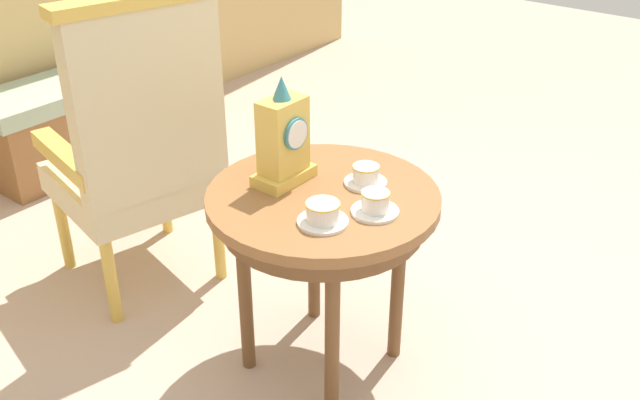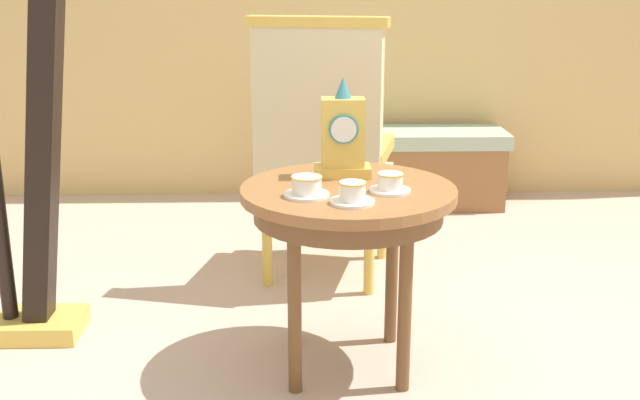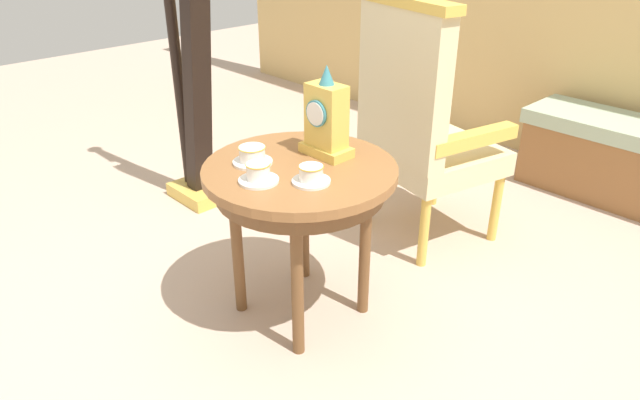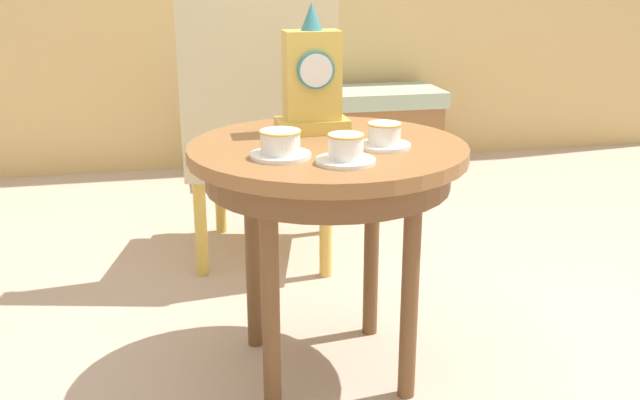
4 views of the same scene
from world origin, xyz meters
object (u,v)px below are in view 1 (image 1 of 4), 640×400
(window_bench, at_px, (85,117))
(teacup_left, at_px, (323,214))
(armchair, at_px, (139,145))
(teacup_right, at_px, (375,204))
(mantel_clock, at_px, (283,141))
(side_table, at_px, (322,216))
(teacup_center, at_px, (366,176))

(window_bench, bearing_deg, teacup_left, -106.89)
(teacup_left, relative_size, armchair, 0.13)
(teacup_right, distance_m, mantel_clock, 0.34)
(side_table, relative_size, window_bench, 0.64)
(teacup_center, xyz_separation_m, window_bench, (0.35, 1.99, -0.44))
(side_table, height_order, window_bench, side_table)
(teacup_center, height_order, mantel_clock, mantel_clock)
(mantel_clock, distance_m, window_bench, 1.93)
(window_bench, bearing_deg, teacup_right, -102.85)
(teacup_center, height_order, window_bench, teacup_center)
(armchair, bearing_deg, teacup_center, -77.62)
(teacup_right, height_order, mantel_clock, mantel_clock)
(side_table, relative_size, teacup_left, 4.89)
(side_table, distance_m, teacup_center, 0.18)
(teacup_center, bearing_deg, window_bench, 79.91)
(teacup_right, height_order, teacup_center, teacup_right)
(teacup_left, bearing_deg, side_table, 38.57)
(mantel_clock, bearing_deg, teacup_right, -88.10)
(teacup_right, relative_size, teacup_center, 1.05)
(side_table, height_order, mantel_clock, mantel_clock)
(teacup_left, xyz_separation_m, teacup_center, (0.26, 0.04, -0.00))
(side_table, relative_size, teacup_right, 5.12)
(mantel_clock, distance_m, armchair, 0.66)
(teacup_left, xyz_separation_m, armchair, (0.08, 0.88, -0.07))
(armchair, bearing_deg, window_bench, 64.92)
(teacup_center, relative_size, armchair, 0.11)
(side_table, height_order, teacup_right, teacup_right)
(teacup_center, distance_m, mantel_clock, 0.27)
(side_table, relative_size, mantel_clock, 2.09)
(teacup_right, distance_m, teacup_center, 0.18)
(teacup_center, relative_size, window_bench, 0.12)
(teacup_right, relative_size, mantel_clock, 0.41)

